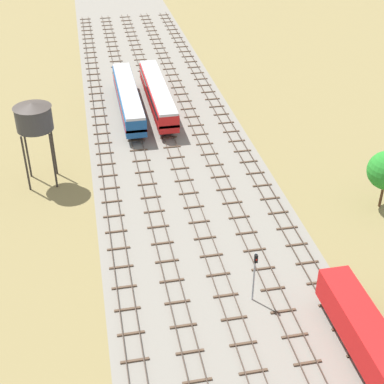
{
  "coord_description": "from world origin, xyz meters",
  "views": [
    {
      "loc": [
        -10.75,
        -15.17,
        36.43
      ],
      "look_at": [
        0.0,
        38.5,
        1.5
      ],
      "focal_mm": 52.76,
      "sensor_mm": 36.0,
      "label": 1
    }
  ],
  "objects_px": {
    "passenger_coach_left_near": "(128,97)",
    "signal_post_nearest": "(255,271)",
    "freight_boxcar_centre_right_nearest": "(367,337)",
    "passenger_coach_centre_left_mid": "(158,94)",
    "water_tower": "(34,117)"
  },
  "relations": [
    {
      "from": "passenger_coach_left_near",
      "to": "signal_post_nearest",
      "type": "xyz_separation_m",
      "value": [
        6.88,
        -43.45,
        0.87
      ]
    },
    {
      "from": "freight_boxcar_centre_right_nearest",
      "to": "signal_post_nearest",
      "type": "distance_m",
      "value": 10.86
    },
    {
      "from": "passenger_coach_left_near",
      "to": "passenger_coach_centre_left_mid",
      "type": "bearing_deg",
      "value": 5.83
    },
    {
      "from": "signal_post_nearest",
      "to": "water_tower",
      "type": "bearing_deg",
      "value": 127.35
    },
    {
      "from": "freight_boxcar_centre_right_nearest",
      "to": "passenger_coach_left_near",
      "type": "bearing_deg",
      "value": 104.88
    },
    {
      "from": "water_tower",
      "to": "passenger_coach_centre_left_mid",
      "type": "bearing_deg",
      "value": 47.55
    },
    {
      "from": "passenger_coach_centre_left_mid",
      "to": "signal_post_nearest",
      "type": "xyz_separation_m",
      "value": [
        2.29,
        -43.92,
        0.87
      ]
    },
    {
      "from": "passenger_coach_left_near",
      "to": "water_tower",
      "type": "height_order",
      "value": "water_tower"
    },
    {
      "from": "freight_boxcar_centre_right_nearest",
      "to": "water_tower",
      "type": "height_order",
      "value": "water_tower"
    },
    {
      "from": "passenger_coach_centre_left_mid",
      "to": "signal_post_nearest",
      "type": "distance_m",
      "value": 43.99
    },
    {
      "from": "passenger_coach_left_near",
      "to": "water_tower",
      "type": "xyz_separation_m",
      "value": [
        -12.44,
        -18.14,
        6.08
      ]
    },
    {
      "from": "freight_boxcar_centre_right_nearest",
      "to": "signal_post_nearest",
      "type": "xyz_separation_m",
      "value": [
        -6.89,
        8.33,
        1.03
      ]
    },
    {
      "from": "freight_boxcar_centre_right_nearest",
      "to": "water_tower",
      "type": "relative_size",
      "value": 1.34
    },
    {
      "from": "freight_boxcar_centre_right_nearest",
      "to": "passenger_coach_centre_left_mid",
      "type": "relative_size",
      "value": 0.64
    },
    {
      "from": "passenger_coach_left_near",
      "to": "water_tower",
      "type": "distance_m",
      "value": 22.82
    }
  ]
}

